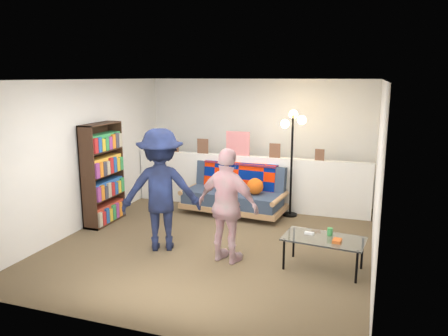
{
  "coord_description": "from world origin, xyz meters",
  "views": [
    {
      "loc": [
        2.15,
        -5.88,
        2.45
      ],
      "look_at": [
        0.0,
        0.4,
        1.05
      ],
      "focal_mm": 35.0,
      "sensor_mm": 36.0,
      "label": 1
    }
  ],
  "objects_px": {
    "person_left": "(161,190)",
    "person_right": "(228,206)",
    "futon_sofa": "(235,193)",
    "bookshelf": "(103,177)",
    "coffee_table": "(324,240)",
    "floor_lamp": "(293,142)"
  },
  "relations": [
    {
      "from": "floor_lamp",
      "to": "person_right",
      "type": "distance_m",
      "value": 2.37
    },
    {
      "from": "futon_sofa",
      "to": "person_left",
      "type": "bearing_deg",
      "value": -104.68
    },
    {
      "from": "bookshelf",
      "to": "person_left",
      "type": "bearing_deg",
      "value": -26.19
    },
    {
      "from": "person_left",
      "to": "floor_lamp",
      "type": "bearing_deg",
      "value": -148.29
    },
    {
      "from": "futon_sofa",
      "to": "coffee_table",
      "type": "height_order",
      "value": "futon_sofa"
    },
    {
      "from": "futon_sofa",
      "to": "floor_lamp",
      "type": "height_order",
      "value": "floor_lamp"
    },
    {
      "from": "floor_lamp",
      "to": "person_left",
      "type": "height_order",
      "value": "floor_lamp"
    },
    {
      "from": "coffee_table",
      "to": "floor_lamp",
      "type": "distance_m",
      "value": 2.44
    },
    {
      "from": "futon_sofa",
      "to": "person_right",
      "type": "xyz_separation_m",
      "value": [
        0.54,
        -2.06,
        0.4
      ]
    },
    {
      "from": "bookshelf",
      "to": "coffee_table",
      "type": "height_order",
      "value": "bookshelf"
    },
    {
      "from": "futon_sofa",
      "to": "floor_lamp",
      "type": "relative_size",
      "value": 1.02
    },
    {
      "from": "bookshelf",
      "to": "floor_lamp",
      "type": "bearing_deg",
      "value": 25.87
    },
    {
      "from": "coffee_table",
      "to": "person_left",
      "type": "height_order",
      "value": "person_left"
    },
    {
      "from": "bookshelf",
      "to": "person_left",
      "type": "xyz_separation_m",
      "value": [
        1.45,
        -0.71,
        0.08
      ]
    },
    {
      "from": "floor_lamp",
      "to": "person_left",
      "type": "xyz_separation_m",
      "value": [
        -1.48,
        -2.13,
        -0.46
      ]
    },
    {
      "from": "person_right",
      "to": "coffee_table",
      "type": "bearing_deg",
      "value": -159.31
    },
    {
      "from": "futon_sofa",
      "to": "bookshelf",
      "type": "bearing_deg",
      "value": -148.05
    },
    {
      "from": "floor_lamp",
      "to": "person_right",
      "type": "bearing_deg",
      "value": -100.92
    },
    {
      "from": "futon_sofa",
      "to": "coffee_table",
      "type": "xyz_separation_m",
      "value": [
        1.79,
        -1.9,
        0.03
      ]
    },
    {
      "from": "person_left",
      "to": "person_right",
      "type": "relative_size",
      "value": 1.13
    },
    {
      "from": "person_left",
      "to": "person_right",
      "type": "xyz_separation_m",
      "value": [
        1.04,
        -0.13,
        -0.1
      ]
    },
    {
      "from": "futon_sofa",
      "to": "person_right",
      "type": "height_order",
      "value": "person_right"
    }
  ]
}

